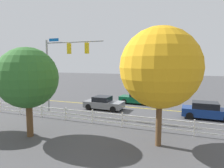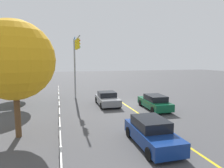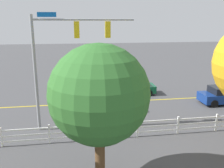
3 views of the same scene
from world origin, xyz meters
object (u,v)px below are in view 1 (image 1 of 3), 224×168
tree_0 (160,68)px  tree_1 (28,78)px  car_1 (139,98)px  car_2 (207,111)px  car_0 (104,103)px

tree_0 → tree_1: (8.43, 1.56, -0.72)m
car_1 → tree_1: 14.10m
car_2 → tree_1: size_ratio=0.72×
car_2 → tree_1: tree_1 is taller
car_2 → car_0: bearing=-178.9°
car_1 → tree_1: size_ratio=0.75×
car_2 → tree_0: 9.04m
tree_0 → car_0: bearing=-47.5°
tree_1 → car_2: bearing=-142.6°
car_0 → tree_0: size_ratio=0.59×
tree_0 → car_2: bearing=-114.0°
tree_0 → tree_1: bearing=10.5°
car_0 → tree_1: (1.64, 8.96, 3.35)m
tree_0 → tree_1: size_ratio=1.18×
car_2 → tree_0: tree_0 is taller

